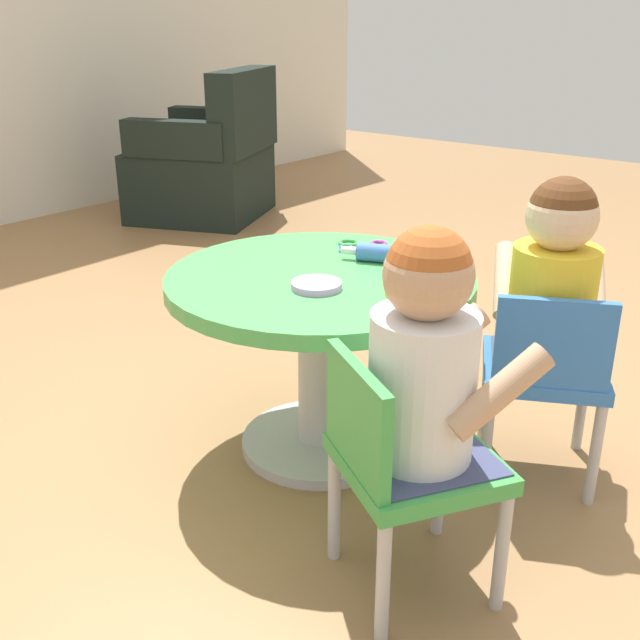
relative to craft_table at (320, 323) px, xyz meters
The scene contains 13 objects.
ground_plane 0.38m from the craft_table, ahead, with size 10.00×10.00×0.00m, color #9E7247.
craft_table is the anchor object (origin of this frame).
child_chair_left 0.59m from the craft_table, 124.55° to the right, with size 0.41×0.41×0.54m.
seated_child_left 0.60m from the craft_table, 120.63° to the right, with size 0.43×0.41×0.51m.
child_chair_right 0.59m from the craft_table, 65.59° to the right, with size 0.41×0.41×0.54m.
seated_child_right 0.60m from the craft_table, 61.66° to the right, with size 0.43×0.40×0.51m.
armchair_dark 2.69m from the craft_table, 53.22° to the left, with size 0.93×0.94×0.85m.
rolling_pin 0.25m from the craft_table, 20.82° to the right, with size 0.11×0.22×0.05m.
craft_scissors 0.27m from the craft_table, 13.80° to the left, with size 0.12×0.14×0.01m.
playdough_blob_0 0.18m from the craft_table, 145.39° to the right, with size 0.13×0.13×0.02m, color #CC99E5.
playdough_blob_1 0.30m from the craft_table, 88.63° to the right, with size 0.11×0.11×0.02m, color #F2CC72.
cookie_cutter_0 0.34m from the craft_table, ahead, with size 0.05×0.05×0.01m, color #D83FA5.
cookie_cutter_1 0.31m from the craft_table, 21.75° to the left, with size 0.06×0.06×0.01m, color #4CB259.
Camera 1 is at (-1.44, -1.16, 1.14)m, focal length 42.42 mm.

